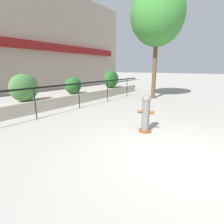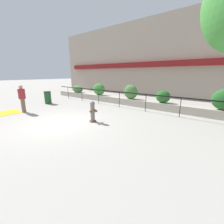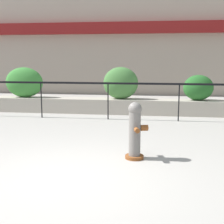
% 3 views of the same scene
% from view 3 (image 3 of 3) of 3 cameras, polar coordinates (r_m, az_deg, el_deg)
% --- Properties ---
extents(ground_plane, '(120.00, 120.00, 0.00)m').
position_cam_3_polar(ground_plane, '(5.09, -9.21, -11.96)').
color(ground_plane, '#9E9991').
extents(building_facade, '(30.00, 1.36, 8.00)m').
position_cam_3_polar(building_facade, '(16.69, 3.06, 17.07)').
color(building_facade, gray).
rests_on(building_facade, ground).
extents(planter_wall_low, '(18.00, 0.70, 0.50)m').
position_cam_3_polar(planter_wall_low, '(10.73, 0.15, 1.10)').
color(planter_wall_low, '#ADA393').
rests_on(planter_wall_low, ground).
extents(fence_railing_segment, '(15.00, 0.05, 1.15)m').
position_cam_3_polar(fence_railing_segment, '(9.56, -0.74, 4.66)').
color(fence_railing_segment, black).
rests_on(fence_railing_segment, ground).
extents(hedge_bush_1, '(1.37, 0.56, 1.06)m').
position_cam_3_polar(hedge_bush_1, '(11.50, -15.76, 5.24)').
color(hedge_bush_1, '#387F33').
rests_on(hedge_bush_1, planter_wall_low).
extents(hedge_bush_2, '(1.18, 0.62, 1.08)m').
position_cam_3_polar(hedge_bush_2, '(10.61, 1.60, 5.31)').
color(hedge_bush_2, '#427538').
rests_on(hedge_bush_2, planter_wall_low).
extents(hedge_bush_3, '(0.98, 0.62, 0.84)m').
position_cam_3_polar(hedge_bush_3, '(10.65, 15.51, 4.31)').
color(hedge_bush_3, '#235B23').
rests_on(hedge_bush_3, planter_wall_low).
extents(fire_hydrant, '(0.47, 0.48, 1.08)m').
position_cam_3_polar(fire_hydrant, '(5.85, 4.22, -3.30)').
color(fire_hydrant, brown).
rests_on(fire_hydrant, ground).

